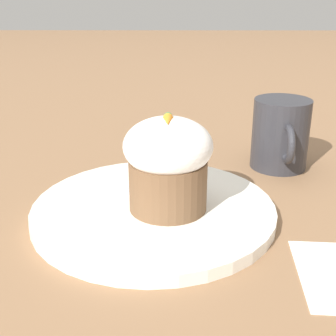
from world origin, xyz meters
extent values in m
plane|color=#846042|center=(0.00, 0.00, 0.00)|extent=(4.00, 4.00, 0.00)
cylinder|color=white|center=(0.00, 0.00, 0.01)|extent=(0.26, 0.26, 0.01)
cylinder|color=brown|center=(0.01, 0.02, 0.04)|extent=(0.08, 0.08, 0.05)
ellipsoid|color=white|center=(0.01, 0.02, 0.08)|extent=(0.09, 0.09, 0.06)
cone|color=orange|center=(0.02, 0.02, 0.11)|extent=(0.02, 0.01, 0.01)
sphere|color=green|center=(0.00, 0.02, 0.11)|extent=(0.01, 0.01, 0.01)
cube|color=silver|center=(-0.04, -0.06, 0.02)|extent=(0.04, 0.08, 0.00)
ellipsoid|color=silver|center=(-0.02, -0.01, 0.02)|extent=(0.04, 0.05, 0.01)
cylinder|color=#2D2D33|center=(-0.15, 0.17, 0.05)|extent=(0.08, 0.08, 0.09)
torus|color=#2D2D33|center=(-0.11, 0.17, 0.05)|extent=(0.05, 0.01, 0.05)
camera|label=1|loc=(0.46, 0.02, 0.24)|focal=50.00mm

